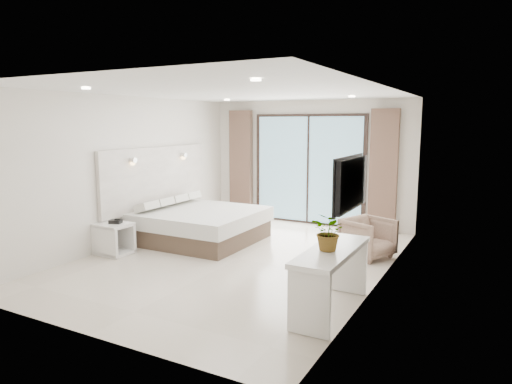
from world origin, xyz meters
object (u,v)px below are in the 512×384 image
at_px(nightstand, 113,239).
at_px(armchair, 368,236).
at_px(bed, 200,224).
at_px(console_desk, 332,266).

relative_size(nightstand, armchair, 0.84).
bearing_deg(bed, nightstand, -118.13).
bearing_deg(nightstand, bed, 64.52).
xyz_separation_m(bed, console_desk, (3.29, -1.99, 0.25)).
xyz_separation_m(nightstand, armchair, (3.87, 1.86, 0.09)).
relative_size(bed, nightstand, 3.48).
bearing_deg(bed, console_desk, -31.22).
bearing_deg(console_desk, armchair, 94.50).
bearing_deg(console_desk, nightstand, 172.21).
distance_m(bed, console_desk, 3.86).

